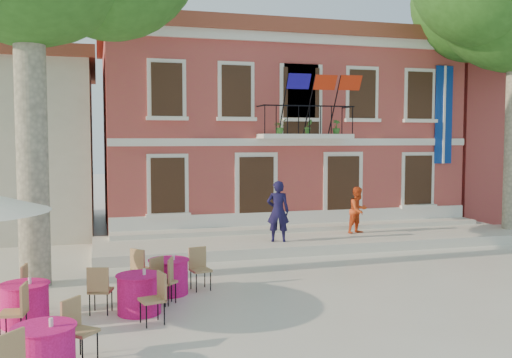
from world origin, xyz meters
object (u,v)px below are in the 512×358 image
object	(u,v)px
cafe_table_0	(169,275)
cafe_table_3	(139,292)
pedestrian_orange	(358,210)
cafe_table_2	(25,302)
pedestrian_navy	(278,211)
cafe_table_1	(45,350)

from	to	relation	value
cafe_table_0	cafe_table_3	bearing A→B (deg)	-120.27
cafe_table_3	pedestrian_orange	bearing A→B (deg)	38.17
pedestrian_orange	cafe_table_2	distance (m)	11.35
cafe_table_0	pedestrian_navy	bearing A→B (deg)	46.03
pedestrian_navy	cafe_table_1	bearing A→B (deg)	72.52
pedestrian_navy	cafe_table_3	bearing A→B (deg)	68.61
pedestrian_navy	cafe_table_0	distance (m)	5.49
cafe_table_1	cafe_table_2	world-z (taller)	same
pedestrian_orange	cafe_table_2	bearing A→B (deg)	-168.86
pedestrian_navy	cafe_table_3	size ratio (longest dim) A/B	1.02
cafe_table_0	pedestrian_orange	bearing A→B (deg)	34.49
pedestrian_orange	cafe_table_0	size ratio (longest dim) A/B	0.84
cafe_table_0	cafe_table_2	bearing A→B (deg)	-153.54
cafe_table_3	cafe_table_2	bearing A→B (deg)	-175.97
pedestrian_navy	cafe_table_0	bearing A→B (deg)	65.75
pedestrian_orange	cafe_table_3	distance (m)	9.58
pedestrian_navy	pedestrian_orange	bearing A→B (deg)	-146.22
pedestrian_navy	cafe_table_0	size ratio (longest dim) A/B	1.01
pedestrian_navy	pedestrian_orange	size ratio (longest dim) A/B	1.21
cafe_table_1	cafe_table_3	distance (m)	3.14
cafe_table_1	cafe_table_3	xyz separation A→B (m)	(1.51, 2.76, 0.01)
cafe_table_0	cafe_table_2	size ratio (longest dim) A/B	0.94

